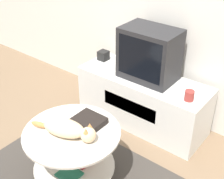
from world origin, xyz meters
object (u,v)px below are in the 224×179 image
at_px(speaker, 103,55).
at_px(cat, 68,129).
at_px(tv, 149,54).
at_px(dvd_box, 89,121).

xyz_separation_m(speaker, cat, (0.60, -1.12, 0.01)).
distance_m(tv, speaker, 0.62).
bearing_deg(speaker, cat, -62.04).
bearing_deg(tv, speaker, 176.79).
relative_size(tv, speaker, 5.32).
bearing_deg(tv, dvd_box, -87.41).
distance_m(speaker, dvd_box, 1.12).
height_order(speaker, cat, cat).
bearing_deg(cat, tv, 74.68).
bearing_deg(dvd_box, speaker, 123.86).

